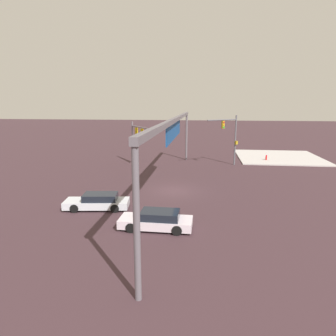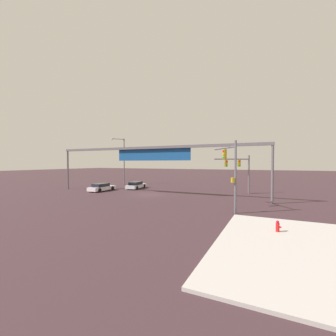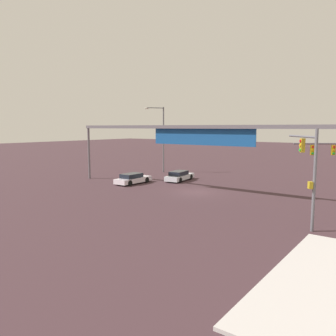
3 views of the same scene
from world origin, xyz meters
TOP-DOWN VIEW (x-y plane):
  - ground_plane at (0.00, 0.00)m, footprint 234.84×234.84m
  - traffic_signal_near_corner at (11.54, 6.20)m, footprint 4.47×3.07m
  - traffic_signal_opposite_side at (12.27, -5.92)m, footprint 2.87×4.04m
  - streetlamp_curved_arm at (-11.96, 10.10)m, footprint 1.75×2.56m
  - overhead_sign_gantry at (0.15, -0.05)m, footprint 31.93×0.43m
  - sedan_car_approaching at (-8.65, 0.25)m, footprint 1.90×4.70m
  - sedan_car_waiting_far at (-5.54, 5.33)m, footprint 2.32×5.02m

SIDE VIEW (x-z plane):
  - ground_plane at x=0.00m, z-range 0.00..0.00m
  - sedan_car_approaching at x=-8.65m, z-range -0.03..1.18m
  - sedan_car_waiting_far at x=-5.54m, z-range -0.03..1.18m
  - traffic_signal_near_corner at x=11.54m, z-range 1.03..6.59m
  - traffic_signal_opposite_side at x=12.27m, z-range 0.94..7.40m
  - streetlamp_curved_arm at x=-11.96m, z-range 0.73..10.13m
  - overhead_sign_gantry at x=0.15m, z-range 2.46..9.21m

